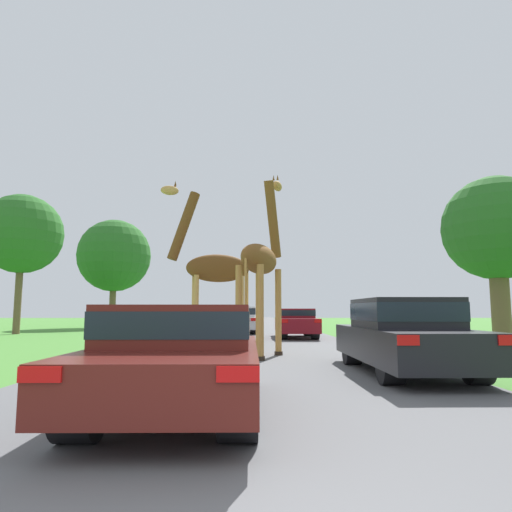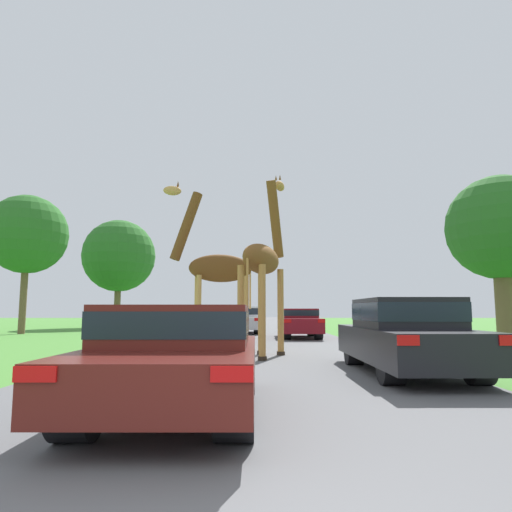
{
  "view_description": "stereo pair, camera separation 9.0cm",
  "coord_description": "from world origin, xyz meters",
  "px_view_note": "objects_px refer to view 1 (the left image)",
  "views": [
    {
      "loc": [
        -0.01,
        -1.35,
        1.22
      ],
      "look_at": [
        0.13,
        10.96,
        2.71
      ],
      "focal_mm": 32.0,
      "sensor_mm": 36.0,
      "label": 1
    },
    {
      "loc": [
        0.08,
        -1.35,
        1.22
      ],
      "look_at": [
        0.13,
        10.96,
        2.71
      ],
      "focal_mm": 32.0,
      "sensor_mm": 36.0,
      "label": 2
    }
  ],
  "objects_px": {
    "car_lead_maroon": "(180,354)",
    "car_far_ahead": "(194,323)",
    "giraffe_near_road": "(261,263)",
    "tree_far_right": "(22,234)",
    "tree_mid_field": "(492,231)",
    "car_queue_left": "(209,318)",
    "car_rear_follower": "(296,322)",
    "car_queue_right": "(240,319)",
    "tree_centre_back": "(114,256)",
    "car_verge_right": "(404,334)",
    "giraffe_companion": "(212,267)",
    "tree_right_cluster": "(496,230)"
  },
  "relations": [
    {
      "from": "tree_right_cluster",
      "to": "tree_mid_field",
      "type": "height_order",
      "value": "tree_mid_field"
    },
    {
      "from": "car_far_ahead",
      "to": "tree_far_right",
      "type": "height_order",
      "value": "tree_far_right"
    },
    {
      "from": "car_queue_right",
      "to": "car_far_ahead",
      "type": "height_order",
      "value": "car_queue_right"
    },
    {
      "from": "car_rear_follower",
      "to": "giraffe_near_road",
      "type": "bearing_deg",
      "value": -101.65
    },
    {
      "from": "car_queue_right",
      "to": "tree_far_right",
      "type": "relative_size",
      "value": 0.57
    },
    {
      "from": "tree_mid_field",
      "to": "tree_centre_back",
      "type": "bearing_deg",
      "value": 156.29
    },
    {
      "from": "giraffe_near_road",
      "to": "tree_far_right",
      "type": "relative_size",
      "value": 0.71
    },
    {
      "from": "giraffe_near_road",
      "to": "giraffe_companion",
      "type": "bearing_deg",
      "value": 150.57
    },
    {
      "from": "car_verge_right",
      "to": "tree_mid_field",
      "type": "height_order",
      "value": "tree_mid_field"
    },
    {
      "from": "giraffe_near_road",
      "to": "car_rear_follower",
      "type": "distance_m",
      "value": 9.09
    },
    {
      "from": "car_verge_right",
      "to": "tree_centre_back",
      "type": "distance_m",
      "value": 29.13
    },
    {
      "from": "giraffe_near_road",
      "to": "tree_centre_back",
      "type": "bearing_deg",
      "value": 137.27
    },
    {
      "from": "car_lead_maroon",
      "to": "car_far_ahead",
      "type": "height_order",
      "value": "car_far_ahead"
    },
    {
      "from": "car_far_ahead",
      "to": "tree_mid_field",
      "type": "bearing_deg",
      "value": 22.29
    },
    {
      "from": "car_queue_right",
      "to": "car_rear_follower",
      "type": "bearing_deg",
      "value": -58.59
    },
    {
      "from": "tree_centre_back",
      "to": "car_rear_follower",
      "type": "bearing_deg",
      "value": -47.01
    },
    {
      "from": "car_verge_right",
      "to": "tree_far_right",
      "type": "relative_size",
      "value": 0.64
    },
    {
      "from": "tree_far_right",
      "to": "car_queue_left",
      "type": "bearing_deg",
      "value": 28.83
    },
    {
      "from": "car_queue_left",
      "to": "car_verge_right",
      "type": "xyz_separation_m",
      "value": [
        5.76,
        -21.0,
        0.02
      ]
    },
    {
      "from": "giraffe_companion",
      "to": "tree_mid_field",
      "type": "height_order",
      "value": "tree_mid_field"
    },
    {
      "from": "giraffe_near_road",
      "to": "car_verge_right",
      "type": "distance_m",
      "value": 4.65
    },
    {
      "from": "giraffe_near_road",
      "to": "car_lead_maroon",
      "type": "distance_m",
      "value": 7.11
    },
    {
      "from": "tree_centre_back",
      "to": "tree_mid_field",
      "type": "bearing_deg",
      "value": -23.71
    },
    {
      "from": "tree_right_cluster",
      "to": "car_far_ahead",
      "type": "bearing_deg",
      "value": 169.41
    },
    {
      "from": "giraffe_companion",
      "to": "car_far_ahead",
      "type": "distance_m",
      "value": 4.18
    },
    {
      "from": "car_rear_follower",
      "to": "giraffe_companion",
      "type": "bearing_deg",
      "value": -115.91
    },
    {
      "from": "car_queue_right",
      "to": "tree_right_cluster",
      "type": "distance_m",
      "value": 13.88
    },
    {
      "from": "giraffe_near_road",
      "to": "tree_far_right",
      "type": "bearing_deg",
      "value": 157.65
    },
    {
      "from": "giraffe_near_road",
      "to": "car_lead_maroon",
      "type": "relative_size",
      "value": 1.3
    },
    {
      "from": "giraffe_near_road",
      "to": "car_queue_left",
      "type": "xyz_separation_m",
      "value": [
        -2.99,
        17.72,
        -1.8
      ]
    },
    {
      "from": "car_lead_maroon",
      "to": "car_rear_follower",
      "type": "xyz_separation_m",
      "value": [
        2.96,
        15.49,
        0.01
      ]
    },
    {
      "from": "tree_mid_field",
      "to": "car_queue_left",
      "type": "bearing_deg",
      "value": 159.48
    },
    {
      "from": "car_verge_right",
      "to": "tree_right_cluster",
      "type": "bearing_deg",
      "value": 49.86
    },
    {
      "from": "car_verge_right",
      "to": "car_queue_right",
      "type": "bearing_deg",
      "value": 102.59
    },
    {
      "from": "car_verge_right",
      "to": "tree_right_cluster",
      "type": "xyz_separation_m",
      "value": [
        5.69,
        6.74,
        3.33
      ]
    },
    {
      "from": "car_far_ahead",
      "to": "car_verge_right",
      "type": "height_order",
      "value": "car_verge_right"
    },
    {
      "from": "tree_right_cluster",
      "to": "tree_far_right",
      "type": "distance_m",
      "value": 23.08
    },
    {
      "from": "car_rear_follower",
      "to": "car_lead_maroon",
      "type": "bearing_deg",
      "value": -100.81
    },
    {
      "from": "tree_right_cluster",
      "to": "tree_mid_field",
      "type": "bearing_deg",
      "value": 62.31
    },
    {
      "from": "giraffe_near_road",
      "to": "car_rear_follower",
      "type": "xyz_separation_m",
      "value": [
        1.8,
        8.72,
        -1.83
      ]
    },
    {
      "from": "tree_mid_field",
      "to": "tree_far_right",
      "type": "bearing_deg",
      "value": 178.86
    },
    {
      "from": "car_queue_right",
      "to": "car_far_ahead",
      "type": "distance_m",
      "value": 7.8
    },
    {
      "from": "car_queue_right",
      "to": "tree_far_right",
      "type": "xyz_separation_m",
      "value": [
        -11.92,
        -0.84,
        4.63
      ]
    },
    {
      "from": "tree_centre_back",
      "to": "tree_far_right",
      "type": "xyz_separation_m",
      "value": [
        -2.13,
        -9.82,
        0.0
      ]
    },
    {
      "from": "car_rear_follower",
      "to": "car_queue_right",
      "type": "bearing_deg",
      "value": 121.41
    },
    {
      "from": "giraffe_companion",
      "to": "car_far_ahead",
      "type": "bearing_deg",
      "value": 1.19
    },
    {
      "from": "car_lead_maroon",
      "to": "tree_centre_back",
      "type": "height_order",
      "value": "tree_centre_back"
    },
    {
      "from": "car_queue_right",
      "to": "car_rear_follower",
      "type": "relative_size",
      "value": 0.99
    },
    {
      "from": "car_far_ahead",
      "to": "giraffe_near_road",
      "type": "bearing_deg",
      "value": -65.54
    },
    {
      "from": "car_queue_right",
      "to": "giraffe_near_road",
      "type": "bearing_deg",
      "value": -86.07
    }
  ]
}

